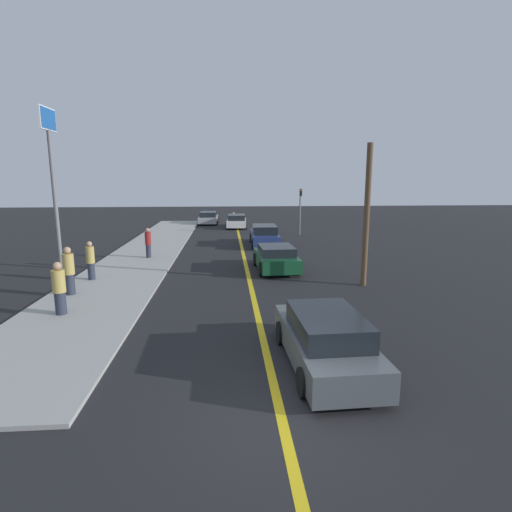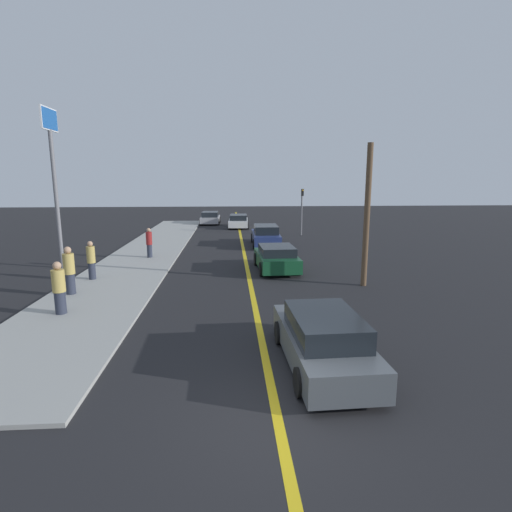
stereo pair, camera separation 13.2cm
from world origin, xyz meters
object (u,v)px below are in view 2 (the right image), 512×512
at_px(car_ahead_center, 276,258).
at_px(pedestrian_by_sign, 149,243).
at_px(car_far_distant, 266,236).
at_px(car_oncoming_far, 210,218).
at_px(car_near_right_lane, 323,340).
at_px(pedestrian_mid_group, 69,271).
at_px(car_parked_left_lot, 238,221).
at_px(pedestrian_near_curb, 59,288).
at_px(pedestrian_far_standing, 91,260).
at_px(roadside_sign, 52,157).
at_px(traffic_light, 302,207).
at_px(utility_pole, 367,216).

bearing_deg(car_ahead_center, pedestrian_by_sign, 151.72).
relative_size(car_far_distant, car_oncoming_far, 1.14).
distance_m(car_near_right_lane, car_oncoming_far, 31.90).
bearing_deg(car_far_distant, pedestrian_mid_group, -125.80).
bearing_deg(pedestrian_mid_group, car_parked_left_lot, 72.41).
bearing_deg(pedestrian_near_curb, pedestrian_far_standing, 96.34).
bearing_deg(car_oncoming_far, roadside_sign, -106.68).
relative_size(car_oncoming_far, roadside_sign, 0.51).
distance_m(pedestrian_by_sign, traffic_light, 13.76).
xyz_separation_m(car_ahead_center, pedestrian_near_curb, (-7.84, -6.26, 0.35)).
distance_m(car_parked_left_lot, pedestrian_far_standing, 20.72).
bearing_deg(roadside_sign, pedestrian_by_sign, 27.57).
distance_m(traffic_light, roadside_sign, 18.37).
relative_size(pedestrian_mid_group, traffic_light, 0.50).
distance_m(car_parked_left_lot, pedestrian_mid_group, 22.92).
xyz_separation_m(car_far_distant, pedestrian_near_curb, (-7.98, -13.83, 0.29)).
bearing_deg(car_far_distant, utility_pole, -72.47).
xyz_separation_m(car_oncoming_far, traffic_light, (7.69, -8.94, 1.70)).
relative_size(car_ahead_center, car_oncoming_far, 0.99).
relative_size(pedestrian_far_standing, traffic_light, 0.46).
xyz_separation_m(roadside_sign, utility_pole, (14.13, -4.33, -2.58)).
height_order(roadside_sign, utility_pole, roadside_sign).
bearing_deg(pedestrian_near_curb, car_parked_left_lot, 75.25).
xyz_separation_m(car_oncoming_far, pedestrian_near_curb, (-3.60, -27.57, 0.37)).
relative_size(car_oncoming_far, utility_pole, 0.67).
bearing_deg(traffic_light, pedestrian_mid_group, -126.03).
height_order(pedestrian_near_curb, pedestrian_far_standing, pedestrian_near_curb).
relative_size(roadside_sign, utility_pole, 1.32).
distance_m(car_far_distant, car_parked_left_lot, 10.47).
height_order(car_parked_left_lot, pedestrian_far_standing, pedestrian_far_standing).
distance_m(car_ahead_center, car_far_distant, 7.57).
height_order(car_far_distant, utility_pole, utility_pole).
xyz_separation_m(car_far_distant, utility_pole, (3.21, -10.67, 2.27)).
height_order(car_near_right_lane, roadside_sign, roadside_sign).
height_order(car_far_distant, pedestrian_far_standing, pedestrian_far_standing).
height_order(car_ahead_center, roadside_sign, roadside_sign).
relative_size(car_ahead_center, pedestrian_far_standing, 2.30).
bearing_deg(car_ahead_center, pedestrian_far_standing, -171.39).
xyz_separation_m(car_far_distant, traffic_light, (3.31, 4.80, 1.62)).
height_order(car_oncoming_far, pedestrian_by_sign, pedestrian_by_sign).
xyz_separation_m(car_near_right_lane, traffic_light, (3.55, 22.69, 1.63)).
distance_m(car_far_distant, traffic_light, 6.05).
distance_m(car_near_right_lane, pedestrian_by_sign, 15.19).
distance_m(car_far_distant, pedestrian_near_curb, 15.97).
relative_size(car_near_right_lane, traffic_light, 1.20).
bearing_deg(roadside_sign, utility_pole, -17.04).
distance_m(car_near_right_lane, pedestrian_mid_group, 10.48).
height_order(car_parked_left_lot, roadside_sign, roadside_sign).
bearing_deg(utility_pole, pedestrian_by_sign, 147.77).
relative_size(car_near_right_lane, car_parked_left_lot, 1.03).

